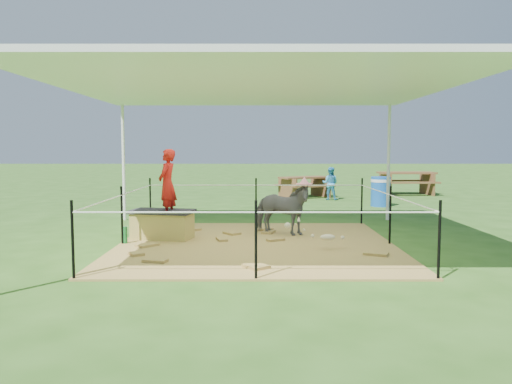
{
  "coord_description": "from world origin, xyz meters",
  "views": [
    {
      "loc": [
        0.0,
        -8.29,
        1.63
      ],
      "look_at": [
        0.0,
        0.6,
        0.85
      ],
      "focal_mm": 35.0,
      "sensor_mm": 36.0,
      "label": 1
    }
  ],
  "objects_px": {
    "trash_barrel": "(381,192)",
    "picnic_table_near": "(304,187)",
    "foal": "(328,236)",
    "picnic_table_far": "(406,183)",
    "straw_bale": "(162,226)",
    "green_bottle": "(125,235)",
    "pony": "(281,209)",
    "distant_person": "(330,183)",
    "woman": "(167,178)"
  },
  "relations": [
    {
      "from": "straw_bale",
      "to": "woman",
      "type": "height_order",
      "value": "woman"
    },
    {
      "from": "pony",
      "to": "picnic_table_near",
      "type": "relative_size",
      "value": 0.68
    },
    {
      "from": "foal",
      "to": "picnic_table_near",
      "type": "bearing_deg",
      "value": 82.52
    },
    {
      "from": "distant_person",
      "to": "picnic_table_far",
      "type": "bearing_deg",
      "value": -129.89
    },
    {
      "from": "trash_barrel",
      "to": "distant_person",
      "type": "height_order",
      "value": "distant_person"
    },
    {
      "from": "green_bottle",
      "to": "picnic_table_near",
      "type": "relative_size",
      "value": 0.17
    },
    {
      "from": "green_bottle",
      "to": "picnic_table_near",
      "type": "xyz_separation_m",
      "value": [
        3.83,
        8.26,
        0.17
      ]
    },
    {
      "from": "picnic_table_far",
      "to": "distant_person",
      "type": "xyz_separation_m",
      "value": [
        -2.95,
        -1.8,
        0.12
      ]
    },
    {
      "from": "trash_barrel",
      "to": "picnic_table_near",
      "type": "distance_m",
      "value": 3.21
    },
    {
      "from": "picnic_table_far",
      "to": "distant_person",
      "type": "distance_m",
      "value": 3.46
    },
    {
      "from": "pony",
      "to": "picnic_table_far",
      "type": "relative_size",
      "value": 0.58
    },
    {
      "from": "green_bottle",
      "to": "picnic_table_far",
      "type": "relative_size",
      "value": 0.15
    },
    {
      "from": "pony",
      "to": "distant_person",
      "type": "height_order",
      "value": "distant_person"
    },
    {
      "from": "pony",
      "to": "picnic_table_far",
      "type": "distance_m",
      "value": 9.72
    },
    {
      "from": "foal",
      "to": "picnic_table_far",
      "type": "distance_m",
      "value": 10.58
    },
    {
      "from": "woman",
      "to": "green_bottle",
      "type": "xyz_separation_m",
      "value": [
        -0.65,
        -0.45,
        -0.93
      ]
    },
    {
      "from": "woman",
      "to": "picnic_table_near",
      "type": "height_order",
      "value": "woman"
    },
    {
      "from": "green_bottle",
      "to": "foal",
      "type": "relative_size",
      "value": 0.37
    },
    {
      "from": "green_bottle",
      "to": "pony",
      "type": "xyz_separation_m",
      "value": [
        2.68,
        0.82,
        0.33
      ]
    },
    {
      "from": "picnic_table_near",
      "to": "distant_person",
      "type": "distance_m",
      "value": 1.12
    },
    {
      "from": "picnic_table_near",
      "to": "picnic_table_far",
      "type": "height_order",
      "value": "picnic_table_far"
    },
    {
      "from": "trash_barrel",
      "to": "distant_person",
      "type": "relative_size",
      "value": 0.8
    },
    {
      "from": "picnic_table_near",
      "to": "foal",
      "type": "bearing_deg",
      "value": -119.45
    },
    {
      "from": "pony",
      "to": "distant_person",
      "type": "bearing_deg",
      "value": 6.3
    },
    {
      "from": "trash_barrel",
      "to": "distant_person",
      "type": "xyz_separation_m",
      "value": [
        -1.16,
        1.77,
        0.1
      ]
    },
    {
      "from": "straw_bale",
      "to": "pony",
      "type": "distance_m",
      "value": 2.18
    },
    {
      "from": "trash_barrel",
      "to": "picnic_table_near",
      "type": "relative_size",
      "value": 0.5
    },
    {
      "from": "picnic_table_near",
      "to": "distant_person",
      "type": "bearing_deg",
      "value": -74.23
    },
    {
      "from": "woman",
      "to": "foal",
      "type": "xyz_separation_m",
      "value": [
        2.71,
        -0.93,
        -0.86
      ]
    },
    {
      "from": "straw_bale",
      "to": "pony",
      "type": "xyz_separation_m",
      "value": [
        2.13,
        0.37,
        0.25
      ]
    },
    {
      "from": "distant_person",
      "to": "trash_barrel",
      "type": "bearing_deg",
      "value": 141.87
    },
    {
      "from": "pony",
      "to": "woman",
      "type": "bearing_deg",
      "value": 122.5
    },
    {
      "from": "woman",
      "to": "green_bottle",
      "type": "height_order",
      "value": "woman"
    },
    {
      "from": "pony",
      "to": "foal",
      "type": "xyz_separation_m",
      "value": [
        0.68,
        -1.3,
        -0.26
      ]
    },
    {
      "from": "straw_bale",
      "to": "woman",
      "type": "distance_m",
      "value": 0.85
    },
    {
      "from": "straw_bale",
      "to": "picnic_table_far",
      "type": "height_order",
      "value": "picnic_table_far"
    },
    {
      "from": "pony",
      "to": "distant_person",
      "type": "relative_size",
      "value": 1.08
    },
    {
      "from": "green_bottle",
      "to": "distant_person",
      "type": "xyz_separation_m",
      "value": [
        4.57,
        7.44,
        0.35
      ]
    },
    {
      "from": "green_bottle",
      "to": "foal",
      "type": "bearing_deg",
      "value": -8.17
    },
    {
      "from": "pony",
      "to": "foal",
      "type": "relative_size",
      "value": 1.46
    },
    {
      "from": "trash_barrel",
      "to": "picnic_table_far",
      "type": "xyz_separation_m",
      "value": [
        1.79,
        3.57,
        -0.02
      ]
    },
    {
      "from": "woman",
      "to": "distant_person",
      "type": "relative_size",
      "value": 1.18
    },
    {
      "from": "foal",
      "to": "picnic_table_near",
      "type": "xyz_separation_m",
      "value": [
        0.47,
        8.75,
        0.1
      ]
    },
    {
      "from": "foal",
      "to": "picnic_table_far",
      "type": "relative_size",
      "value": 0.4
    },
    {
      "from": "straw_bale",
      "to": "green_bottle",
      "type": "height_order",
      "value": "straw_bale"
    },
    {
      "from": "foal",
      "to": "picnic_table_near",
      "type": "relative_size",
      "value": 0.47
    },
    {
      "from": "picnic_table_far",
      "to": "foal",
      "type": "bearing_deg",
      "value": -115.1
    },
    {
      "from": "woman",
      "to": "foal",
      "type": "relative_size",
      "value": 1.59
    },
    {
      "from": "distant_person",
      "to": "pony",
      "type": "bearing_deg",
      "value": 92.81
    },
    {
      "from": "green_bottle",
      "to": "picnic_table_far",
      "type": "xyz_separation_m",
      "value": [
        7.52,
        9.24,
        0.23
      ]
    }
  ]
}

